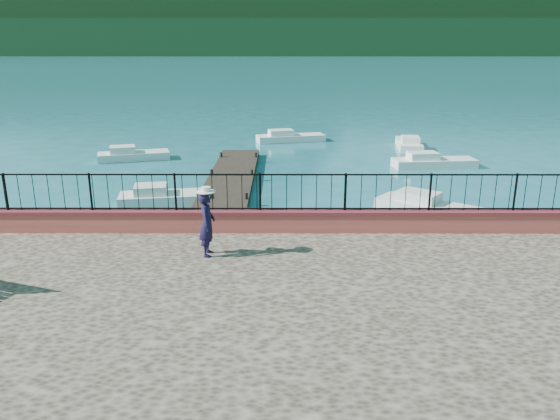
{
  "coord_description": "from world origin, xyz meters",
  "views": [
    {
      "loc": [
        0.25,
        -9.93,
        5.94
      ],
      "look_at": [
        0.22,
        2.0,
        2.3
      ],
      "focal_mm": 35.0,
      "sensor_mm": 36.0,
      "label": 1
    }
  ],
  "objects_px": {
    "person": "(207,224)",
    "boat_0": "(164,194)",
    "boat_3": "(134,153)",
    "boat_1": "(434,204)",
    "boat_2": "(434,159)",
    "boat_4": "(291,135)",
    "boat_5": "(409,141)"
  },
  "relations": [
    {
      "from": "boat_0",
      "to": "boat_3",
      "type": "bearing_deg",
      "value": 102.44
    },
    {
      "from": "boat_5",
      "to": "boat_1",
      "type": "bearing_deg",
      "value": 177.89
    },
    {
      "from": "person",
      "to": "boat_3",
      "type": "distance_m",
      "value": 17.87
    },
    {
      "from": "person",
      "to": "boat_1",
      "type": "bearing_deg",
      "value": -45.49
    },
    {
      "from": "boat_0",
      "to": "boat_3",
      "type": "relative_size",
      "value": 0.93
    },
    {
      "from": "boat_0",
      "to": "boat_2",
      "type": "bearing_deg",
      "value": 18.97
    },
    {
      "from": "boat_3",
      "to": "boat_5",
      "type": "relative_size",
      "value": 1.02
    },
    {
      "from": "boat_1",
      "to": "boat_2",
      "type": "bearing_deg",
      "value": 113.14
    },
    {
      "from": "boat_0",
      "to": "boat_2",
      "type": "relative_size",
      "value": 0.84
    },
    {
      "from": "boat_3",
      "to": "boat_4",
      "type": "xyz_separation_m",
      "value": [
        8.47,
        5.76,
        0.0
      ]
    },
    {
      "from": "boat_1",
      "to": "boat_3",
      "type": "xyz_separation_m",
      "value": [
        -13.39,
        9.77,
        0.0
      ]
    },
    {
      "from": "boat_2",
      "to": "boat_5",
      "type": "bearing_deg",
      "value": 84.93
    },
    {
      "from": "person",
      "to": "boat_5",
      "type": "distance_m",
      "value": 22.33
    },
    {
      "from": "boat_4",
      "to": "boat_1",
      "type": "bearing_deg",
      "value": -85.94
    },
    {
      "from": "boat_0",
      "to": "boat_5",
      "type": "height_order",
      "value": "same"
    },
    {
      "from": "boat_5",
      "to": "boat_3",
      "type": "bearing_deg",
      "value": 109.67
    },
    {
      "from": "boat_2",
      "to": "boat_4",
      "type": "relative_size",
      "value": 0.96
    },
    {
      "from": "person",
      "to": "boat_3",
      "type": "xyz_separation_m",
      "value": [
        -6.17,
        16.7,
        -1.56
      ]
    },
    {
      "from": "boat_0",
      "to": "boat_5",
      "type": "relative_size",
      "value": 0.95
    },
    {
      "from": "person",
      "to": "boat_2",
      "type": "relative_size",
      "value": 0.37
    },
    {
      "from": "boat_0",
      "to": "boat_1",
      "type": "xyz_separation_m",
      "value": [
        10.02,
        -1.42,
        0.0
      ]
    },
    {
      "from": "boat_4",
      "to": "boat_5",
      "type": "bearing_deg",
      "value": -31.12
    },
    {
      "from": "boat_4",
      "to": "boat_5",
      "type": "height_order",
      "value": "same"
    },
    {
      "from": "person",
      "to": "boat_2",
      "type": "distance_m",
      "value": 17.73
    },
    {
      "from": "boat_3",
      "to": "boat_5",
      "type": "xyz_separation_m",
      "value": [
        15.47,
        3.54,
        0.0
      ]
    },
    {
      "from": "boat_2",
      "to": "boat_4",
      "type": "xyz_separation_m",
      "value": [
        -7.08,
        7.51,
        0.0
      ]
    },
    {
      "from": "boat_2",
      "to": "boat_3",
      "type": "relative_size",
      "value": 1.11
    },
    {
      "from": "person",
      "to": "boat_0",
      "type": "height_order",
      "value": "person"
    },
    {
      "from": "person",
      "to": "boat_0",
      "type": "xyz_separation_m",
      "value": [
        -2.8,
        8.35,
        -1.56
      ]
    },
    {
      "from": "boat_1",
      "to": "boat_3",
      "type": "bearing_deg",
      "value": -177.88
    },
    {
      "from": "boat_3",
      "to": "boat_5",
      "type": "bearing_deg",
      "value": -3.71
    },
    {
      "from": "boat_1",
      "to": "boat_3",
      "type": "relative_size",
      "value": 1.13
    }
  ]
}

